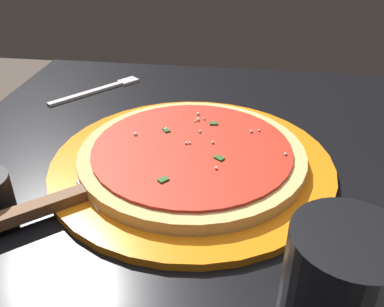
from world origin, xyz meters
TOP-DOWN VIEW (x-y plane):
  - restaurant_table at (0.00, 0.00)m, footprint 0.86×0.76m
  - serving_plate at (0.04, 0.01)m, footprint 0.38×0.38m
  - pizza at (0.04, 0.01)m, footprint 0.30×0.30m
  - pizza_server at (-0.08, 0.14)m, footprint 0.18×0.19m
  - cup_tall_drink at (-0.20, -0.13)m, footprint 0.09×0.09m
  - fork at (0.27, 0.22)m, footprint 0.15×0.13m

SIDE VIEW (x-z plane):
  - restaurant_table at x=0.00m, z-range 0.21..0.97m
  - fork at x=0.27m, z-range 0.76..0.76m
  - serving_plate at x=0.04m, z-range 0.76..0.77m
  - pizza_server at x=-0.08m, z-range 0.76..0.78m
  - pizza at x=0.04m, z-range 0.76..0.79m
  - cup_tall_drink at x=-0.20m, z-range 0.76..0.87m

